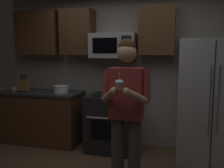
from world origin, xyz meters
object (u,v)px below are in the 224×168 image
at_px(person, 126,107).
at_px(cupcake, 119,85).
at_px(oven_range, 111,122).
at_px(bowl_small_colored, 15,89).
at_px(knife_block, 25,85).
at_px(microwave, 113,46).
at_px(refrigerator, 210,101).
at_px(bowl_large_white, 61,89).

bearing_deg(person, cupcake, -90.00).
relative_size(oven_range, bowl_small_colored, 7.16).
distance_m(knife_block, bowl_small_colored, 0.26).
relative_size(oven_range, microwave, 1.26).
xyz_separation_m(refrigerator, bowl_small_colored, (-3.35, 0.06, 0.05)).
height_order(bowl_large_white, bowl_small_colored, bowl_large_white).
bearing_deg(oven_range, cupcake, -71.54).
bearing_deg(cupcake, refrigerator, 54.59).
bearing_deg(knife_block, bowl_large_white, 2.18).
distance_m(refrigerator, cupcake, 1.79).
bearing_deg(microwave, bowl_small_colored, -177.00).
relative_size(refrigerator, bowl_large_white, 6.75).
height_order(bowl_large_white, person, person).
relative_size(oven_range, knife_block, 2.91).
height_order(bowl_small_colored, cupcake, cupcake).
xyz_separation_m(microwave, cupcake, (0.49, -1.58, -0.43)).
relative_size(bowl_small_colored, person, 0.07).
xyz_separation_m(knife_block, bowl_large_white, (0.71, 0.03, -0.05)).
relative_size(refrigerator, person, 1.02).
relative_size(microwave, knife_block, 2.31).
distance_m(bowl_large_white, cupcake, 2.04).
xyz_separation_m(refrigerator, bowl_large_white, (-2.40, 0.04, 0.08)).
xyz_separation_m(bowl_large_white, person, (1.39, -1.13, 0.01)).
xyz_separation_m(refrigerator, cupcake, (-1.01, -1.42, 0.39)).
bearing_deg(cupcake, person, 90.00).
relative_size(bowl_large_white, bowl_small_colored, 2.05).
bearing_deg(bowl_large_white, bowl_small_colored, 178.49).
relative_size(person, cupcake, 10.13).
distance_m(knife_block, person, 2.37).
xyz_separation_m(oven_range, cupcake, (0.49, -1.46, 0.83)).
bearing_deg(oven_range, bowl_large_white, -179.84).
bearing_deg(bowl_small_colored, bowl_large_white, -1.51).
bearing_deg(refrigerator, person, -132.75).
distance_m(microwave, cupcake, 1.71).
height_order(microwave, bowl_small_colored, microwave).
xyz_separation_m(bowl_small_colored, person, (2.34, -1.16, 0.04)).
bearing_deg(person, bowl_large_white, 140.83).
distance_m(microwave, knife_block, 1.75).
height_order(person, cupcake, person).
height_order(refrigerator, cupcake, refrigerator).
bearing_deg(oven_range, knife_block, -178.95).
relative_size(microwave, person, 0.42).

